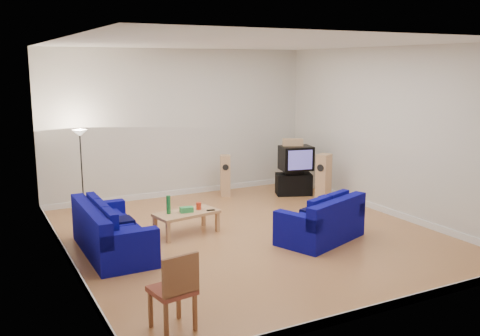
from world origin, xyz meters
name	(u,v)px	position (x,y,z in m)	size (l,w,h in m)	color
room	(251,146)	(0.00, 0.00, 1.54)	(6.01, 6.51, 3.21)	brown
sofa_three_seat	(109,235)	(-2.35, 0.24, 0.28)	(0.86, 1.98, 0.76)	#0B0A55
sofa_loveseat	(323,224)	(0.91, -0.80, 0.28)	(1.68, 1.30, 0.74)	#0B0A55
coffee_table	(186,215)	(-0.94, 0.57, 0.34)	(1.16, 0.72, 0.39)	tan
bottle	(168,205)	(-1.25, 0.61, 0.55)	(0.07, 0.07, 0.31)	#197233
tissue_box	(187,210)	(-0.95, 0.55, 0.44)	(0.22, 0.12, 0.09)	green
red_canister	(199,206)	(-0.70, 0.61, 0.45)	(0.09, 0.09, 0.12)	red
remote	(211,210)	(-0.54, 0.45, 0.40)	(0.14, 0.04, 0.02)	black
tv_stand	(294,184)	(2.24, 2.11, 0.24)	(0.78, 0.43, 0.47)	black
av_receiver	(293,171)	(2.24, 2.13, 0.52)	(0.41, 0.34, 0.10)	black
television	(296,158)	(2.26, 2.06, 0.83)	(0.77, 0.64, 0.53)	black
centre_speaker	(293,142)	(2.23, 2.16, 1.18)	(0.44, 0.18, 0.16)	tan
speaker_left	(225,176)	(0.83, 2.70, 0.46)	(0.30, 0.33, 0.91)	tan
speaker_right	(323,178)	(2.45, 1.29, 0.51)	(0.38, 0.35, 1.02)	tan
floor_lamp	(80,145)	(-2.25, 2.70, 1.36)	(0.28, 0.28, 1.65)	black
dining_chair	(175,288)	(-2.33, -2.56, 0.51)	(0.50, 0.50, 0.91)	brown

